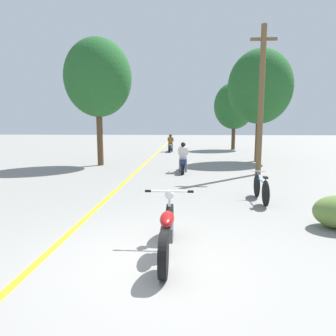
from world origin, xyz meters
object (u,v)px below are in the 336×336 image
object	(u,v)px
utility_pole	(261,100)
roadside_tree_right_far	(234,106)
motorcycle_foreground	(167,230)
roadside_tree_right_near	(260,87)
roadside_tree_left	(98,78)
bicycle_parked	(261,188)
motorcycle_rider_lead	(183,161)
motorcycle_rider_far	(170,145)

from	to	relation	value
utility_pole	roadside_tree_right_far	size ratio (longest dim) A/B	1.08
utility_pole	motorcycle_foreground	size ratio (longest dim) A/B	2.87
roadside_tree_right_near	roadside_tree_right_far	xyz separation A→B (m)	(-0.17, 8.49, -0.56)
roadside_tree_left	bicycle_parked	distance (m)	10.87
roadside_tree_left	motorcycle_foreground	xyz separation A→B (m)	(4.36, -11.03, -4.17)
roadside_tree_right_near	bicycle_parked	world-z (taller)	roadside_tree_right_near
roadside_tree_right_far	motorcycle_rider_lead	world-z (taller)	roadside_tree_right_far
roadside_tree_left	motorcycle_foreground	bearing A→B (deg)	-68.42
motorcycle_rider_lead	motorcycle_rider_far	bearing A→B (deg)	96.37
motorcycle_foreground	motorcycle_rider_lead	world-z (taller)	motorcycle_rider_lead
roadside_tree_left	motorcycle_rider_lead	xyz separation A→B (m)	(4.50, -2.07, -4.07)
roadside_tree_right_far	motorcycle_rider_far	size ratio (longest dim) A/B	2.71
utility_pole	bicycle_parked	bearing A→B (deg)	-102.10
utility_pole	bicycle_parked	size ratio (longest dim) A/B	3.64
motorcycle_foreground	roadside_tree_right_near	bearing A→B (deg)	71.27
roadside_tree_right_near	motorcycle_rider_far	size ratio (longest dim) A/B	3.04
motorcycle_rider_lead	motorcycle_foreground	bearing A→B (deg)	-90.91
motorcycle_rider_lead	bicycle_parked	distance (m)	5.78
roadside_tree_right_far	motorcycle_rider_far	xyz separation A→B (m)	(-5.41, -2.45, -3.26)
bicycle_parked	roadside_tree_right_near	bearing A→B (deg)	77.79
roadside_tree_right_near	roadside_tree_left	world-z (taller)	roadside_tree_left
roadside_tree_left	motorcycle_rider_lead	world-z (taller)	roadside_tree_left
utility_pole	roadside_tree_left	size ratio (longest dim) A/B	0.95
roadside_tree_right_near	motorcycle_rider_far	world-z (taller)	roadside_tree_right_near
roadside_tree_left	bicycle_parked	world-z (taller)	roadside_tree_left
roadside_tree_right_near	roadside_tree_left	bearing A→B (deg)	-165.05
motorcycle_rider_far	bicycle_parked	size ratio (longest dim) A/B	1.24
motorcycle_rider_lead	utility_pole	bearing A→B (deg)	-8.25
motorcycle_foreground	motorcycle_rider_far	world-z (taller)	motorcycle_rider_far
utility_pole	motorcycle_foreground	distance (m)	9.59
roadside_tree_right_far	utility_pole	bearing A→B (deg)	-93.87
bicycle_parked	motorcycle_rider_far	bearing A→B (deg)	102.38
roadside_tree_left	motorcycle_foreground	world-z (taller)	roadside_tree_left
utility_pole	roadside_tree_right_far	world-z (taller)	utility_pole
motorcycle_rider_lead	bicycle_parked	xyz separation A→B (m)	(2.30, -5.30, -0.14)
utility_pole	bicycle_parked	world-z (taller)	utility_pole
utility_pole	roadside_tree_left	distance (m)	8.34
roadside_tree_right_far	roadside_tree_left	world-z (taller)	roadside_tree_left
roadside_tree_right_near	roadside_tree_right_far	bearing A→B (deg)	91.13
roadside_tree_right_far	motorcycle_rider_lead	size ratio (longest dim) A/B	2.90
utility_pole	roadside_tree_left	world-z (taller)	roadside_tree_left
roadside_tree_right_near	utility_pole	bearing A→B (deg)	-102.32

